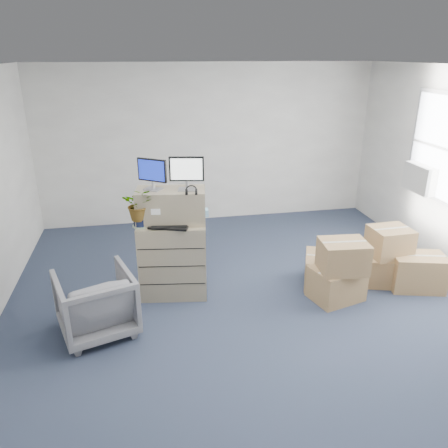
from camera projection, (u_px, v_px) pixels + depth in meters
The scene contains 17 objects.
ground at pixel (257, 321), 5.14m from camera, with size 7.00×7.00×0.00m, color #262D44.
wall_back at pixel (208, 145), 7.83m from camera, with size 6.00×0.02×2.80m, color #BCB9B3.
ac_unit at pixel (422, 178), 6.48m from camera, with size 0.24×0.60×0.40m, color silver.
filing_cabinet_lower at pixel (173, 259), 5.57m from camera, with size 0.84×0.51×0.98m, color tan.
filing_cabinet_upper at pixel (171, 206), 5.36m from camera, with size 0.84×0.42×0.42m, color tan.
monitor_left at pixel (152, 173), 5.19m from camera, with size 0.33×0.24×0.38m.
monitor_right at pixel (187, 172), 5.18m from camera, with size 0.41×0.19×0.41m.
headphones at pixel (191, 191), 5.11m from camera, with size 0.14×0.14×0.02m, color black.
keyboard at pixel (169, 227), 5.25m from camera, with size 0.48×0.20×0.02m, color black.
mouse at pixel (200, 224), 5.32m from camera, with size 0.10×0.06×0.03m, color silver.
water_bottle at pixel (175, 212), 5.36m from camera, with size 0.08×0.08×0.26m, color #9A9CA2.
phone_dock at pixel (165, 219), 5.39m from camera, with size 0.06×0.05×0.13m.
external_drive at pixel (196, 216), 5.53m from camera, with size 0.19×0.14×0.06m, color black.
tissue_box at pixel (199, 213), 5.44m from camera, with size 0.23×0.12×0.09m, color #41A3DF.
potted_plant at pixel (140, 208), 5.21m from camera, with size 0.43×0.46×0.40m.
office_chair at pixel (96, 300), 4.80m from camera, with size 0.78×0.73×0.80m, color slate.
cardboard_boxes at pixel (366, 267), 5.71m from camera, with size 1.90×1.04×0.81m.
Camera 1 is at (-1.21, -4.20, 2.94)m, focal length 35.00 mm.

